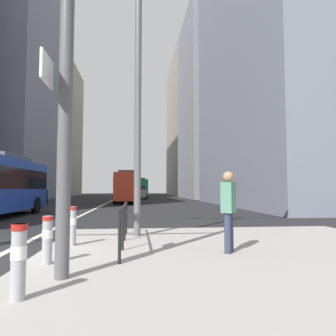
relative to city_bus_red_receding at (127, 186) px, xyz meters
name	(u,v)px	position (x,y,z in m)	size (l,w,h in m)	color
ground_plane	(99,207)	(-2.09, -8.18, -1.84)	(160.00, 160.00, 0.00)	black
median_island	(260,263)	(3.41, -29.18, -1.76)	(9.00, 10.00, 0.15)	gray
lane_centre_line	(109,202)	(-2.09, 1.82, -1.83)	(0.20, 80.00, 0.01)	beige
office_tower_left_mid	(7,54)	(-18.09, 12.01, 19.54)	(13.36, 22.73, 42.75)	slate
office_tower_left_far	(50,130)	(-18.09, 35.69, 12.58)	(11.21, 18.50, 28.83)	gray
office_tower_right_mid	(219,107)	(14.91, 15.73, 13.40)	(11.95, 16.97, 30.47)	gray
office_tower_right_far	(194,128)	(14.91, 39.04, 14.32)	(11.26, 23.51, 32.31)	gray
city_bus_red_receding	(127,186)	(0.00, 0.00, 0.00)	(2.88, 11.24, 3.40)	red
city_bus_red_distant	(139,187)	(1.57, 22.18, 0.00)	(2.93, 11.09, 3.40)	#198456
car_oncoming_mid	(30,195)	(-8.59, -5.51, -0.85)	(2.21, 4.54, 1.94)	#232838
car_receding_near	(130,192)	(0.16, 9.99, -0.85)	(2.05, 4.17, 1.94)	gold
car_receding_far	(139,192)	(1.49, 10.70, -0.85)	(2.13, 4.22, 1.94)	#B2A899
street_lamp_post	(138,64)	(1.05, -25.91, 3.45)	(5.50, 0.32, 8.00)	#56565B
bollard_left	(19,258)	(-0.44, -31.06, -1.17)	(0.20, 0.20, 0.93)	#99999E
bollard_right	(47,237)	(-0.60, -29.17, -1.20)	(0.20, 0.20, 0.87)	#99999E
bollard_back	(72,224)	(-0.53, -27.30, -1.17)	(0.20, 0.20, 0.94)	#99999E
pedestrian_railing	(124,215)	(0.71, -27.35, -0.97)	(0.06, 3.98, 0.98)	black
pedestrian_waiting	(229,207)	(3.01, -28.53, -0.71)	(0.41, 0.45, 1.75)	#2D334C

